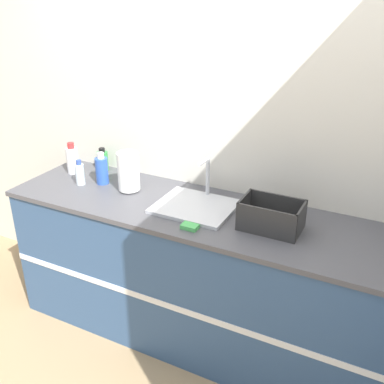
% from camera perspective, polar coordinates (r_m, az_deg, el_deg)
% --- Properties ---
extents(ground_plane, '(12.00, 12.00, 0.00)m').
position_cam_1_polar(ground_plane, '(2.95, -2.70, -21.05)').
color(ground_plane, tan).
extents(wall_back, '(4.73, 0.06, 2.60)m').
position_cam_1_polar(wall_back, '(2.78, 3.63, 7.66)').
color(wall_back, beige).
rests_on(wall_back, ground_plane).
extents(counter_cabinet, '(2.35, 0.67, 0.93)m').
position_cam_1_polar(counter_cabinet, '(2.86, 0.31, -10.42)').
color(counter_cabinet, '#33517A').
rests_on(counter_cabinet, ground_plane).
extents(sink, '(0.45, 0.38, 0.27)m').
position_cam_1_polar(sink, '(2.63, 0.43, -1.62)').
color(sink, silver).
rests_on(sink, counter_cabinet).
extents(paper_towel_roll, '(0.14, 0.14, 0.25)m').
position_cam_1_polar(paper_towel_roll, '(2.83, -8.07, 2.57)').
color(paper_towel_roll, '#4C4C51').
rests_on(paper_towel_roll, counter_cabinet).
extents(dish_rack, '(0.32, 0.21, 0.16)m').
position_cam_1_polar(dish_rack, '(2.43, 10.01, -3.27)').
color(dish_rack, '#2D2D2D').
rests_on(dish_rack, counter_cabinet).
extents(bottle_white_spray, '(0.08, 0.08, 0.22)m').
position_cam_1_polar(bottle_white_spray, '(3.20, -14.95, 3.99)').
color(bottle_white_spray, white).
rests_on(bottle_white_spray, counter_cabinet).
extents(bottle_blue, '(0.08, 0.08, 0.21)m').
position_cam_1_polar(bottle_blue, '(2.98, -11.38, 2.77)').
color(bottle_blue, '#2D56B7').
rests_on(bottle_blue, counter_cabinet).
extents(bottle_green, '(0.08, 0.08, 0.16)m').
position_cam_1_polar(bottle_green, '(3.21, -11.27, 3.95)').
color(bottle_green, '#2D8C3D').
rests_on(bottle_green, counter_cabinet).
extents(bottle_clear, '(0.06, 0.06, 0.17)m').
position_cam_1_polar(bottle_clear, '(3.01, -14.05, 2.28)').
color(bottle_clear, silver).
rests_on(bottle_clear, counter_cabinet).
extents(sponge, '(0.09, 0.06, 0.02)m').
position_cam_1_polar(sponge, '(2.41, -0.29, -4.41)').
color(sponge, '#4CB259').
rests_on(sponge, counter_cabinet).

